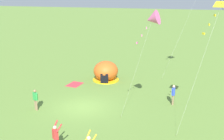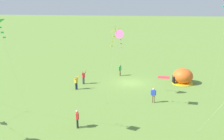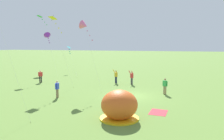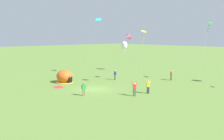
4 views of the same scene
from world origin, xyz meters
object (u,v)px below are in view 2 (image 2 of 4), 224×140
(person_center_field, at_px, (77,118))
(kite_pink, at_px, (120,35))
(person_watching_sky, at_px, (120,70))
(kite_yellow, at_px, (115,34))
(person_strolling, at_px, (76,82))
(popup_tent, at_px, (183,76))
(person_arms_raised, at_px, (83,77))
(person_with_toddler, at_px, (153,95))

(person_center_field, height_order, kite_pink, kite_pink)
(person_watching_sky, height_order, kite_yellow, kite_yellow)
(person_strolling, distance_m, kite_pink, 8.82)
(popup_tent, height_order, kite_yellow, kite_yellow)
(person_watching_sky, relative_size, person_center_field, 1.00)
(kite_yellow, bearing_deg, person_arms_raised, -57.08)
(popup_tent, height_order, person_arms_raised, popup_tent)
(person_center_field, xyz_separation_m, kite_yellow, (-2.86, -4.25, 7.00))
(person_arms_raised, bearing_deg, kite_yellow, 122.92)
(popup_tent, distance_m, kite_yellow, 14.81)
(person_strolling, xyz_separation_m, person_arms_raised, (-0.39, -2.29, 0.00))
(popup_tent, height_order, kite_pink, kite_pink)
(person_center_field, xyz_separation_m, kite_pink, (-2.95, -8.12, 6.42))
(popup_tent, relative_size, kite_pink, 0.35)
(person_with_toddler, bearing_deg, kite_yellow, 33.08)
(person_arms_raised, relative_size, person_center_field, 1.10)
(person_arms_raised, height_order, kite_pink, kite_pink)
(popup_tent, relative_size, person_with_toddler, 1.63)
(person_center_field, height_order, kite_yellow, kite_yellow)
(person_with_toddler, distance_m, person_center_field, 9.71)
(person_strolling, height_order, person_arms_raised, same)
(person_with_toddler, distance_m, kite_pink, 7.63)
(person_strolling, xyz_separation_m, kite_yellow, (-5.66, 5.85, 6.97))
(popup_tent, height_order, person_center_field, popup_tent)
(person_strolling, relative_size, person_with_toddler, 1.10)
(popup_tent, bearing_deg, person_arms_raised, 8.72)
(person_strolling, bearing_deg, person_arms_raised, -99.55)
(person_arms_raised, bearing_deg, kite_pink, 141.41)
(person_center_field, bearing_deg, person_watching_sky, -97.11)
(person_arms_raised, distance_m, kite_pink, 9.37)
(popup_tent, xyz_separation_m, person_center_field, (11.02, 14.45, -0.03))
(person_watching_sky, height_order, person_with_toddler, same)
(popup_tent, distance_m, person_arms_raised, 13.59)
(popup_tent, xyz_separation_m, kite_yellow, (8.16, 10.20, 6.97))
(kite_yellow, xyz_separation_m, kite_pink, (-0.09, -3.87, -0.58))
(popup_tent, relative_size, person_watching_sky, 1.63)
(popup_tent, xyz_separation_m, person_watching_sky, (8.90, -2.54, -0.03))
(person_center_field, bearing_deg, popup_tent, -127.31)
(person_arms_raised, relative_size, kite_yellow, 0.22)
(person_arms_raised, xyz_separation_m, person_center_field, (-2.41, 12.39, -0.03))
(person_arms_raised, height_order, person_center_field, person_arms_raised)
(person_watching_sky, distance_m, person_arms_raised, 6.46)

